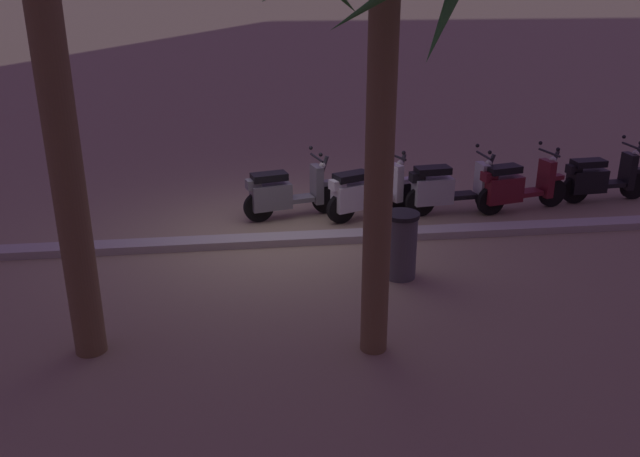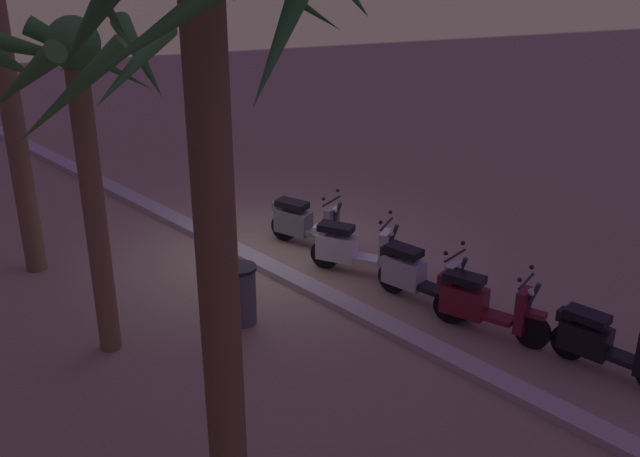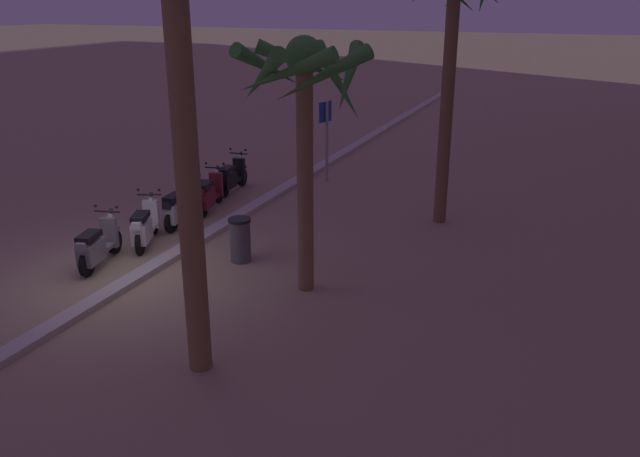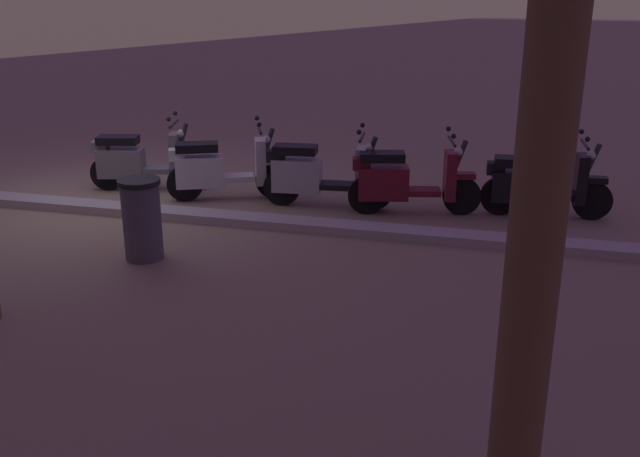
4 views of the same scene
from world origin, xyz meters
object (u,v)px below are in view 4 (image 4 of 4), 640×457
object	(u,v)px
scooter_silver_far_back	(317,175)
scooter_white_last_in_row	(219,169)
litter_bin	(142,219)
scooter_maroon_lead_nearest	(404,181)
scooter_black_gap_after_mid	(537,185)
scooter_grey_second_in_line	(138,161)

from	to	relation	value
scooter_silver_far_back	scooter_white_last_in_row	distance (m)	1.46
scooter_silver_far_back	litter_bin	bearing A→B (deg)	59.60
scooter_maroon_lead_nearest	scooter_silver_far_back	world-z (taller)	same
scooter_black_gap_after_mid	scooter_grey_second_in_line	size ratio (longest dim) A/B	1.00
scooter_silver_far_back	scooter_white_last_in_row	bearing A→B (deg)	1.05
scooter_silver_far_back	scooter_grey_second_in_line	size ratio (longest dim) A/B	1.06
scooter_black_gap_after_mid	scooter_maroon_lead_nearest	xyz separation A→B (m)	(1.76, 0.34, 0.02)
scooter_grey_second_in_line	scooter_maroon_lead_nearest	bearing A→B (deg)	177.62
scooter_silver_far_back	litter_bin	size ratio (longest dim) A/B	1.93
scooter_maroon_lead_nearest	scooter_silver_far_back	size ratio (longest dim) A/B	0.98
scooter_grey_second_in_line	litter_bin	world-z (taller)	scooter_grey_second_in_line
scooter_black_gap_after_mid	scooter_maroon_lead_nearest	distance (m)	1.79
scooter_black_gap_after_mid	scooter_maroon_lead_nearest	size ratio (longest dim) A/B	0.97
scooter_silver_far_back	scooter_grey_second_in_line	xyz separation A→B (m)	(2.83, -0.14, -0.01)
scooter_silver_far_back	scooter_grey_second_in_line	bearing A→B (deg)	-2.84
scooter_maroon_lead_nearest	scooter_white_last_in_row	distance (m)	2.69
scooter_white_last_in_row	scooter_grey_second_in_line	distance (m)	1.38
scooter_black_gap_after_mid	scooter_grey_second_in_line	world-z (taller)	same
scooter_maroon_lead_nearest	scooter_white_last_in_row	xyz separation A→B (m)	(2.69, -0.00, -0.00)
scooter_black_gap_after_mid	scooter_silver_far_back	bearing A→B (deg)	6.05
scooter_grey_second_in_line	scooter_silver_far_back	bearing A→B (deg)	177.16
scooter_black_gap_after_mid	litter_bin	distance (m)	5.21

